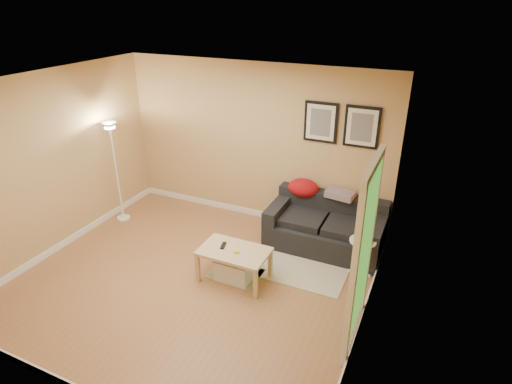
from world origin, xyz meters
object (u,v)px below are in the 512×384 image
sofa (325,225)px  side_table (361,257)px  coffee_table (234,265)px  book_stack (364,237)px  storage_bin (235,269)px  floor_lamp (117,175)px

sofa → side_table: sofa is taller
coffee_table → book_stack: 1.76m
coffee_table → side_table: side_table is taller
coffee_table → side_table: size_ratio=1.68×
sofa → book_stack: 0.82m
side_table → book_stack: book_stack is taller
sofa → storage_bin: 1.56m
sofa → storage_bin: (-0.88, -1.27, -0.22)m
storage_bin → side_table: side_table is taller
sofa → floor_lamp: (-3.38, -0.58, 0.43)m
coffee_table → floor_lamp: floor_lamp is taller
sofa → floor_lamp: size_ratio=1.00×
storage_bin → floor_lamp: (-2.50, 0.69, 0.66)m
storage_bin → book_stack: (1.52, 0.81, 0.43)m
coffee_table → side_table: (1.51, 0.80, 0.04)m
book_stack → floor_lamp: bearing=-163.4°
storage_bin → book_stack: 1.77m
sofa → floor_lamp: 3.46m
coffee_table → storage_bin: (-0.00, 0.01, -0.08)m
storage_bin → floor_lamp: bearing=164.5°
side_table → sofa: bearing=143.1°
book_stack → floor_lamp: (-4.02, -0.12, 0.22)m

